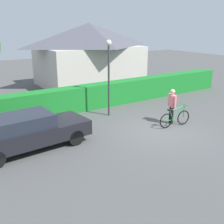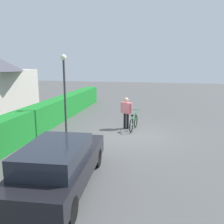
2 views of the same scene
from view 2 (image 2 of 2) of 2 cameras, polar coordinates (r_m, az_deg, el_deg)
ground_plane at (r=11.94m, az=4.71°, el=-5.43°), size 60.00×60.00×0.00m
hedge_row at (r=13.21m, az=-16.23°, el=-1.21°), size 18.41×0.90×1.32m
parked_car_near at (r=7.06m, az=-12.20°, el=-11.75°), size 4.55×1.99×1.40m
bicycle at (r=12.78m, az=5.05°, el=-2.47°), size 1.70×0.50×1.00m
person_rider at (r=12.87m, az=3.35°, el=0.34°), size 0.35×0.64×1.66m
street_lamp at (r=11.59m, az=-11.03°, el=6.53°), size 0.28×0.28×3.83m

